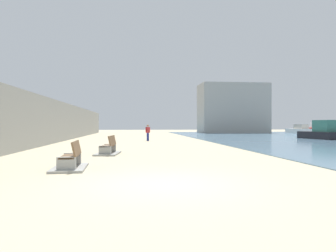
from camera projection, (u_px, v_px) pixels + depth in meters
ground_plane at (142, 143)px, 25.91m from camera, size 120.00×120.00×0.00m
seawall at (50, 121)px, 25.05m from camera, size 0.80×64.00×3.60m
bench_near at (71, 162)px, 10.71m from camera, size 1.20×2.15×0.98m
bench_far at (108, 150)px, 15.93m from camera, size 1.32×2.21×0.98m
person_walking at (148, 132)px, 28.86m from camera, size 0.44×0.35×1.53m
boat_far_right at (316, 129)px, 53.91m from camera, size 3.52×7.76×2.05m
boat_far_left at (321, 132)px, 31.66m from camera, size 2.37×5.01×1.95m
boat_mid_bay at (299, 130)px, 49.69m from camera, size 2.17×6.67×1.54m
harbor_building at (233, 109)px, 55.65m from camera, size 12.00×6.00×8.83m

